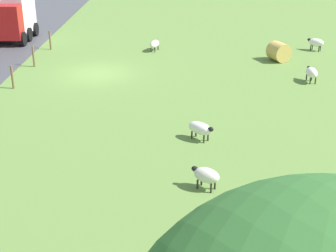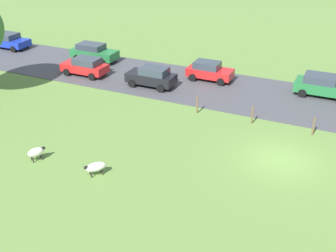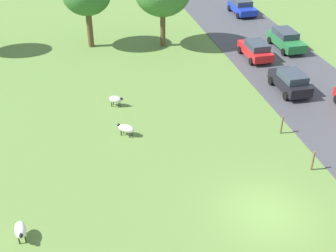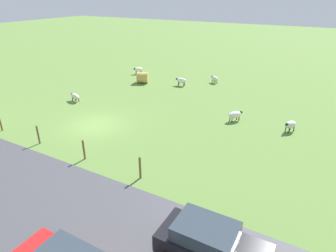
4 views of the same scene
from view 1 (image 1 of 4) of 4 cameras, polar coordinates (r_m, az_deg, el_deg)
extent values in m
plane|color=olive|center=(30.02, -7.93, 5.81)|extent=(160.00, 160.00, 0.00)
ellipsoid|color=white|center=(29.16, 15.76, 5.77)|extent=(0.66, 1.15, 0.53)
ellipsoid|color=black|center=(29.59, 15.45, 6.30)|extent=(0.21, 0.28, 0.20)
cylinder|color=#2D2823|center=(29.49, 15.22, 5.25)|extent=(0.07, 0.07, 0.36)
cylinder|color=#2D2823|center=(29.59, 15.75, 5.25)|extent=(0.07, 0.07, 0.36)
cylinder|color=#2D2823|center=(28.96, 15.60, 4.87)|extent=(0.07, 0.07, 0.36)
cylinder|color=#2D2823|center=(29.06, 16.14, 4.88)|extent=(0.07, 0.07, 0.36)
ellipsoid|color=silver|center=(34.46, -1.52, 9.15)|extent=(0.80, 1.27, 0.50)
ellipsoid|color=brown|center=(34.95, -1.21, 9.55)|extent=(0.24, 0.30, 0.20)
cylinder|color=#2D2823|center=(34.89, -1.55, 8.77)|extent=(0.07, 0.07, 0.29)
cylinder|color=#2D2823|center=(34.80, -1.12, 8.74)|extent=(0.07, 0.07, 0.29)
cylinder|color=#2D2823|center=(34.30, -1.91, 8.51)|extent=(0.07, 0.07, 0.29)
cylinder|color=#2D2823|center=(34.21, -1.47, 8.47)|extent=(0.07, 0.07, 0.29)
ellipsoid|color=white|center=(21.11, 3.60, -0.25)|extent=(1.21, 1.12, 0.51)
ellipsoid|color=black|center=(20.76, 4.80, -0.36)|extent=(0.32, 0.30, 0.20)
cylinder|color=#2D2823|center=(21.18, 4.49, -1.24)|extent=(0.07, 0.07, 0.33)
cylinder|color=#2D2823|center=(20.98, 4.03, -1.48)|extent=(0.07, 0.07, 0.33)
cylinder|color=#2D2823|center=(21.53, 3.15, -0.78)|extent=(0.07, 0.07, 0.33)
cylinder|color=#2D2823|center=(21.32, 2.68, -1.01)|extent=(0.07, 0.07, 0.33)
ellipsoid|color=white|center=(35.88, 16.23, 8.95)|extent=(1.15, 1.00, 0.52)
ellipsoid|color=black|center=(36.01, 15.51, 9.28)|extent=(0.32, 0.29, 0.20)
cylinder|color=#2D2823|center=(35.93, 15.65, 8.41)|extent=(0.07, 0.07, 0.36)
cylinder|color=#2D2823|center=(36.19, 15.82, 8.50)|extent=(0.07, 0.07, 0.36)
cylinder|color=#2D2823|center=(35.75, 16.50, 8.24)|extent=(0.07, 0.07, 0.36)
cylinder|color=#2D2823|center=(36.01, 16.66, 8.33)|extent=(0.07, 0.07, 0.36)
ellipsoid|color=silver|center=(17.50, 4.32, -5.51)|extent=(1.09, 0.93, 0.53)
ellipsoid|color=black|center=(17.63, 3.03, -4.81)|extent=(0.31, 0.28, 0.20)
cylinder|color=#2D2823|center=(17.67, 3.31, -6.53)|extent=(0.07, 0.07, 0.34)
cylinder|color=#2D2823|center=(17.90, 3.76, -6.13)|extent=(0.07, 0.07, 0.34)
cylinder|color=#2D2823|center=(17.47, 4.83, -6.97)|extent=(0.07, 0.07, 0.34)
cylinder|color=#2D2823|center=(17.69, 5.26, -6.56)|extent=(0.07, 0.07, 0.34)
cylinder|color=tan|center=(32.87, 12.28, 8.11)|extent=(1.56, 1.56, 1.17)
cylinder|color=brown|center=(35.68, -13.03, 9.32)|extent=(0.12, 0.12, 1.27)
cylinder|color=brown|center=(31.95, -14.80, 7.54)|extent=(0.12, 0.12, 1.28)
cylinder|color=brown|center=(28.31, -17.00, 5.26)|extent=(0.12, 0.12, 1.27)
cube|color=#B21919|center=(37.02, -18.03, 10.97)|extent=(2.58, 1.20, 2.30)
cube|color=silver|center=(38.92, -17.06, 12.03)|extent=(2.58, 3.00, 2.79)
cylinder|color=black|center=(36.85, -15.90, 9.33)|extent=(0.30, 0.96, 0.96)
cylinder|color=black|center=(38.10, -15.30, 9.84)|extent=(0.30, 0.96, 0.96)
cylinder|color=black|center=(39.64, -14.63, 10.42)|extent=(0.30, 0.96, 0.96)
cylinder|color=black|center=(40.45, -18.19, 10.26)|extent=(0.30, 0.96, 0.96)
camera|label=2|loc=(35.78, 34.50, 26.51)|focal=45.87mm
camera|label=3|loc=(44.21, 8.18, 32.20)|focal=47.84mm
camera|label=4|loc=(24.12, -55.14, 14.20)|focal=30.81mm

